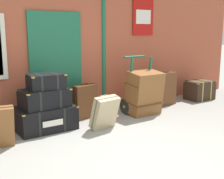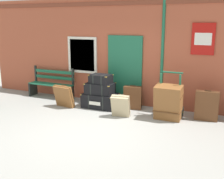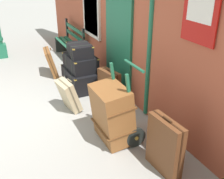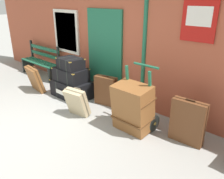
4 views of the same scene
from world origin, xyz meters
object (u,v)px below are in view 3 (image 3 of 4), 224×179
Objects in this scene: steamer_trunk_base at (82,78)px; steamer_trunk_top at (80,50)px; steamer_trunk_middle at (81,62)px; suitcase_slate at (51,62)px; large_brown_trunk at (112,114)px; suitcase_cream at (109,87)px; suitcase_oxblood at (69,95)px; platform_bench at (70,43)px; porters_trolley at (122,122)px; suitcase_olive at (165,146)px.

steamer_trunk_top reaches higher than steamer_trunk_base.
suitcase_slate is (-0.99, -0.44, -0.25)m from steamer_trunk_middle.
steamer_trunk_middle is 2.11m from large_brown_trunk.
large_brown_trunk reaches higher than steamer_trunk_base.
suitcase_cream is (0.90, 0.27, -0.53)m from steamer_trunk_top.
suitcase_oxblood is at bearing -164.17° from large_brown_trunk.
platform_bench reaches higher than suitcase_cream.
steamer_trunk_top is 0.69× the size of large_brown_trunk.
suitcase_cream is at bearing -2.56° from platform_bench.
platform_bench is at bearing 169.38° from steamer_trunk_base.
steamer_trunk_base is 1.64× the size of suitcase_oxblood.
steamer_trunk_base is 0.84× the size of porters_trolley.
suitcase_oxblood is (0.89, -0.56, -0.27)m from steamer_trunk_middle.
suitcase_cream is 2.04m from suitcase_slate.
large_brown_trunk is at bearing -8.34° from platform_bench.
porters_trolley is at bearing -1.44° from steamer_trunk_base.
suitcase_oxblood is at bearing -162.68° from suitcase_olive.
suitcase_cream is (-1.16, 0.47, -0.12)m from large_brown_trunk.
steamer_trunk_middle is (2.02, -0.39, 0.14)m from platform_bench.
porters_trolley reaches higher than steamer_trunk_middle.
porters_trolley is 1.70× the size of suitcase_cream.
porters_trolley is (4.11, -0.43, -0.17)m from platform_bench.
suitcase_olive reaches higher than suitcase_slate.
platform_bench is 1.92× the size of steamer_trunk_middle.
suitcase_olive is at bearing -4.09° from suitcase_cream.
porters_trolley is 1.78× the size of suitcase_slate.
steamer_trunk_base is 2.11m from large_brown_trunk.
steamer_trunk_top reaches higher than suitcase_slate.
suitcase_olive reaches higher than suitcase_cream.
porters_trolley reaches higher than suitcase_olive.
platform_bench reaches higher than steamer_trunk_middle.
steamer_trunk_top is (2.05, -0.40, 0.43)m from platform_bench.
large_brown_trunk is at bearing -90.00° from porters_trolley.
large_brown_trunk is at bearing -22.15° from suitcase_cream.
suitcase_olive reaches higher than steamer_trunk_middle.
steamer_trunk_base is 1.24× the size of suitcase_olive.
porters_trolley is at bearing 7.23° from suitcase_slate.
suitcase_slate is at bearing -175.91° from large_brown_trunk.
steamer_trunk_top is at bearing 179.09° from porters_trolley.
suitcase_slate is (-1.02, -0.42, -0.54)m from steamer_trunk_top.
steamer_trunk_top is at bearing -163.45° from suitcase_cream.
suitcase_slate is at bearing -172.77° from porters_trolley.
platform_bench is at bearing 162.05° from suitcase_oxblood.
steamer_trunk_middle reaches higher than suitcase_oxblood.
suitcase_oxblood is at bearing -32.41° from steamer_trunk_base.
suitcase_oxblood is (0.86, -0.54, -0.56)m from steamer_trunk_top.
suitcase_slate reaches higher than steamer_trunk_base.
steamer_trunk_base is 1.09m from suitcase_slate.
suitcase_olive is (3.01, 0.10, 0.18)m from steamer_trunk_base.
suitcase_cream is (0.93, 0.25, 0.13)m from steamer_trunk_base.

